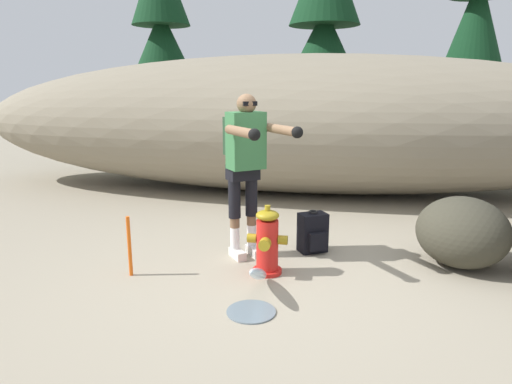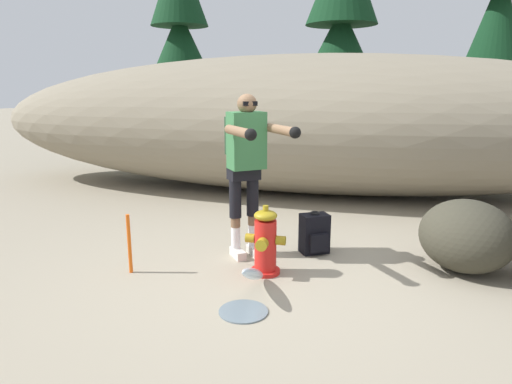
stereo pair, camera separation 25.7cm
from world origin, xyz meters
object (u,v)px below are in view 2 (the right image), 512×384
object	(u,v)px
utility_worker	(246,156)
boulder_mid	(466,236)
spare_backpack	(315,234)
survey_stake	(129,244)
fire_hydrant	(265,243)

from	to	relation	value
utility_worker	boulder_mid	xyz separation A→B (m)	(2.22, 0.17, -0.74)
spare_backpack	boulder_mid	xyz separation A→B (m)	(1.52, -0.13, 0.15)
utility_worker	survey_stake	xyz separation A→B (m)	(-1.01, -0.69, -0.81)
fire_hydrant	spare_backpack	world-z (taller)	fire_hydrant
boulder_mid	survey_stake	size ratio (longest dim) A/B	1.56
fire_hydrant	survey_stake	bearing A→B (deg)	-167.11
spare_backpack	survey_stake	world-z (taller)	survey_stake
boulder_mid	survey_stake	distance (m)	3.34
fire_hydrant	utility_worker	size ratio (longest dim) A/B	0.40
fire_hydrant	survey_stake	world-z (taller)	fire_hydrant
fire_hydrant	boulder_mid	distance (m)	2.01
utility_worker	boulder_mid	size ratio (longest dim) A/B	1.86
utility_worker	boulder_mid	bearing A→B (deg)	57.17
boulder_mid	spare_backpack	bearing A→B (deg)	175.04
fire_hydrant	boulder_mid	bearing A→B (deg)	16.20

